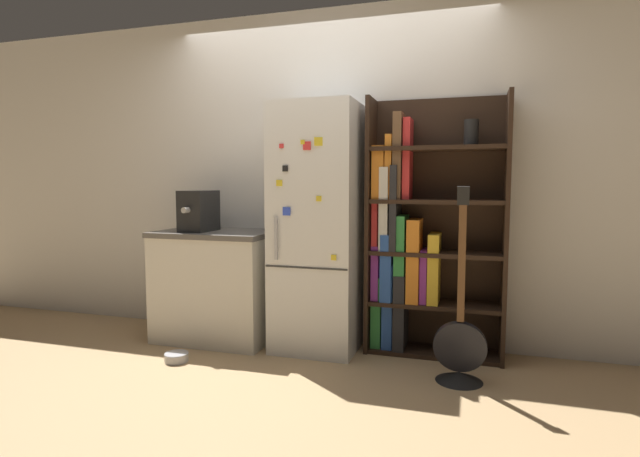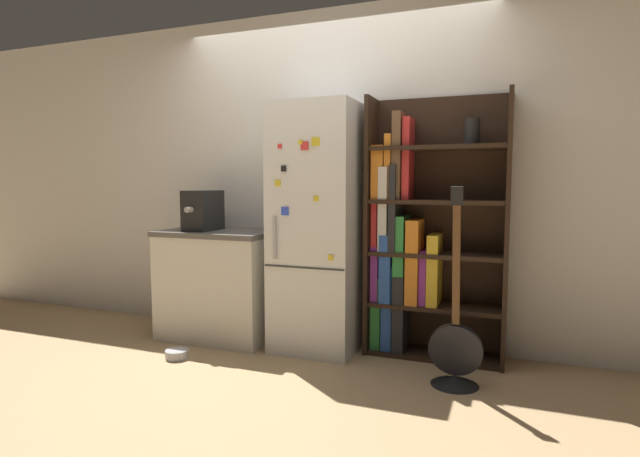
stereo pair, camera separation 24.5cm
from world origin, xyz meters
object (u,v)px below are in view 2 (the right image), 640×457
Objects in this scene: refrigerator at (318,228)px; pet_bowl at (177,353)px; bookshelf at (417,240)px; espresso_machine at (203,210)px; guitar at (455,358)px.

refrigerator is 10.93× the size of pet_bowl.
refrigerator is 0.73m from bookshelf.
bookshelf is at bearing 11.26° from refrigerator.
espresso_machine is 2.23× the size of pet_bowl.
refrigerator is 1.34m from guitar.
pet_bowl is at bearing -155.19° from bookshelf.
pet_bowl is at bearing -173.36° from guitar.
refrigerator reaches higher than guitar.
refrigerator is at bearing 34.29° from pet_bowl.
bookshelf is at bearing 7.57° from espresso_machine.
guitar is at bearing -56.33° from bookshelf.
bookshelf is at bearing 24.81° from pet_bowl.
pet_bowl is (-1.57, -0.73, -0.81)m from bookshelf.
guitar is (2.01, -0.28, -0.86)m from espresso_machine.
refrigerator is at bearing -168.74° from bookshelf.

